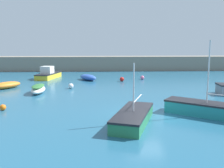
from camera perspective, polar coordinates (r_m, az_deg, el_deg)
ground_plane at (r=17.42m, az=7.66°, el=-7.38°), size 120.00×120.00×0.20m
harbor_breakwater at (r=46.95m, az=1.05°, el=4.75°), size 49.42×3.77×2.62m
sailboat_short_mast at (r=18.17m, az=20.74°, el=-5.33°), size 5.37×4.59×5.09m
sailboat_twin_hulled at (r=15.42m, az=4.88°, el=-7.55°), size 3.35×5.41×3.71m
rowboat_with_red_cover at (r=25.91m, az=-16.52°, el=-1.09°), size 1.43×3.33×0.83m
open_tender_yellow at (r=34.09m, az=-5.48°, el=1.54°), size 3.06×3.61×0.77m
rowboat_white_midwater at (r=29.81m, az=-23.04°, el=-0.25°), size 3.18×3.62×0.73m
motorboat_grey_hull at (r=36.68m, az=-14.36°, el=2.16°), size 3.00×5.57×1.77m
mooring_buoy_red at (r=32.79m, az=2.27°, el=1.11°), size 0.58×0.58×0.58m
mooring_buoy_white at (r=27.72m, az=-9.38°, el=-0.46°), size 0.58×0.58×0.58m
mooring_buoy_pink at (r=34.81m, az=6.94°, el=1.47°), size 0.53×0.53×0.53m
mooring_buoy_orange at (r=20.06m, az=-23.68°, el=-4.92°), size 0.45×0.45×0.45m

